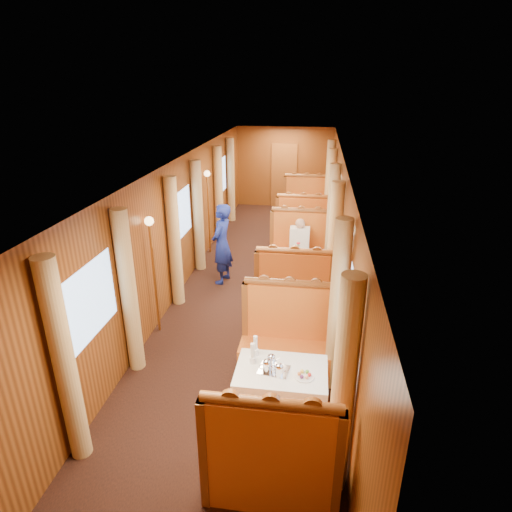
% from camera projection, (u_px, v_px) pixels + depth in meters
% --- Properties ---
extents(floor, '(3.00, 12.00, 0.01)m').
position_uv_depth(floor, '(258.00, 288.00, 8.48)').
color(floor, black).
rests_on(floor, ground).
extents(ceiling, '(3.00, 12.00, 0.01)m').
position_uv_depth(ceiling, '(258.00, 161.00, 7.52)').
color(ceiling, silver).
rests_on(ceiling, wall_left).
extents(wall_far, '(3.00, 0.01, 2.50)m').
position_uv_depth(wall_far, '(284.00, 168.00, 13.49)').
color(wall_far, brown).
rests_on(wall_far, floor).
extents(wall_left, '(0.01, 12.00, 2.50)m').
position_uv_depth(wall_left, '(181.00, 225.00, 8.20)').
color(wall_left, brown).
rests_on(wall_left, floor).
extents(wall_right, '(0.01, 12.00, 2.50)m').
position_uv_depth(wall_right, '(340.00, 232.00, 7.80)').
color(wall_right, brown).
rests_on(wall_right, floor).
extents(doorway_far, '(0.80, 0.04, 2.00)m').
position_uv_depth(doorway_far, '(284.00, 176.00, 13.56)').
color(doorway_far, brown).
rests_on(doorway_far, floor).
extents(table_near, '(1.05, 0.72, 0.75)m').
position_uv_depth(table_near, '(281.00, 396.00, 5.03)').
color(table_near, white).
rests_on(table_near, floor).
extents(banquette_near_fwd, '(1.30, 0.55, 1.34)m').
position_uv_depth(banquette_near_fwd, '(271.00, 464.00, 4.09)').
color(banquette_near_fwd, '#BD3D15').
rests_on(banquette_near_fwd, floor).
extents(banquette_near_aft, '(1.30, 0.55, 1.34)m').
position_uv_depth(banquette_near_aft, '(287.00, 344.00, 5.94)').
color(banquette_near_aft, '#BD3D15').
rests_on(banquette_near_aft, floor).
extents(table_mid, '(1.05, 0.72, 0.75)m').
position_uv_depth(table_mid, '(297.00, 273.00, 8.24)').
color(table_mid, white).
rests_on(table_mid, floor).
extents(banquette_mid_fwd, '(1.30, 0.55, 1.34)m').
position_uv_depth(banquette_mid_fwd, '(294.00, 295.00, 7.29)').
color(banquette_mid_fwd, '#BD3D15').
rests_on(banquette_mid_fwd, floor).
extents(banquette_mid_aft, '(1.30, 0.55, 1.34)m').
position_uv_depth(banquette_mid_aft, '(299.00, 251.00, 9.15)').
color(banquette_mid_aft, '#BD3D15').
rests_on(banquette_mid_aft, floor).
extents(table_far, '(1.05, 0.72, 0.75)m').
position_uv_depth(table_far, '(304.00, 219.00, 11.44)').
color(table_far, white).
rests_on(table_far, floor).
extents(banquette_far_fwd, '(1.30, 0.55, 1.34)m').
position_uv_depth(banquette_far_fwd, '(302.00, 229.00, 10.49)').
color(banquette_far_fwd, '#BD3D15').
rests_on(banquette_far_fwd, floor).
extents(banquette_far_aft, '(1.30, 0.55, 1.34)m').
position_uv_depth(banquette_far_aft, '(305.00, 207.00, 12.35)').
color(banquette_far_aft, '#BD3D15').
rests_on(banquette_far_aft, floor).
extents(tea_tray, '(0.38, 0.31, 0.01)m').
position_uv_depth(tea_tray, '(274.00, 370.00, 4.88)').
color(tea_tray, silver).
rests_on(tea_tray, table_near).
extents(teapot_left, '(0.20, 0.17, 0.13)m').
position_uv_depth(teapot_left, '(267.00, 367.00, 4.82)').
color(teapot_left, silver).
rests_on(teapot_left, tea_tray).
extents(teapot_right, '(0.19, 0.16, 0.13)m').
position_uv_depth(teapot_right, '(279.00, 372.00, 4.75)').
color(teapot_right, silver).
rests_on(teapot_right, tea_tray).
extents(teapot_back, '(0.19, 0.17, 0.13)m').
position_uv_depth(teapot_back, '(271.00, 362.00, 4.92)').
color(teapot_back, silver).
rests_on(teapot_back, tea_tray).
extents(fruit_plate, '(0.23, 0.23, 0.05)m').
position_uv_depth(fruit_plate, '(304.00, 375.00, 4.77)').
color(fruit_plate, white).
rests_on(fruit_plate, table_near).
extents(cup_inboard, '(0.08, 0.08, 0.26)m').
position_uv_depth(cup_inboard, '(253.00, 355.00, 4.97)').
color(cup_inboard, white).
rests_on(cup_inboard, table_near).
extents(cup_outboard, '(0.08, 0.08, 0.26)m').
position_uv_depth(cup_outboard, '(255.00, 348.00, 5.11)').
color(cup_outboard, white).
rests_on(cup_outboard, table_near).
extents(rose_vase_mid, '(0.06, 0.06, 0.36)m').
position_uv_depth(rose_vase_mid, '(298.00, 246.00, 8.04)').
color(rose_vase_mid, silver).
rests_on(rose_vase_mid, table_mid).
extents(rose_vase_far, '(0.06, 0.06, 0.36)m').
position_uv_depth(rose_vase_far, '(305.00, 199.00, 11.21)').
color(rose_vase_far, silver).
rests_on(rose_vase_far, table_far).
extents(window_left_near, '(0.01, 1.20, 0.90)m').
position_uv_depth(window_left_near, '(89.00, 303.00, 4.92)').
color(window_left_near, '#87ADDD').
rests_on(window_left_near, wall_left).
extents(curtain_left_near_a, '(0.22, 0.22, 2.35)m').
position_uv_depth(curtain_left_near_a, '(64.00, 364.00, 4.29)').
color(curtain_left_near_a, tan).
rests_on(curtain_left_near_a, floor).
extents(curtain_left_near_b, '(0.22, 0.22, 2.35)m').
position_uv_depth(curtain_left_near_b, '(129.00, 293.00, 5.72)').
color(curtain_left_near_b, tan).
rests_on(curtain_left_near_b, floor).
extents(window_right_near, '(0.01, 1.20, 0.90)m').
position_uv_depth(window_right_near, '(352.00, 322.00, 4.53)').
color(window_right_near, '#87ADDD').
rests_on(window_right_near, wall_right).
extents(curtain_right_near_a, '(0.22, 0.22, 2.35)m').
position_uv_depth(curtain_right_near_a, '(343.00, 391.00, 3.93)').
color(curtain_right_near_a, tan).
rests_on(curtain_right_near_a, floor).
extents(curtain_right_near_b, '(0.22, 0.22, 2.35)m').
position_uv_depth(curtain_right_near_b, '(338.00, 308.00, 5.36)').
color(curtain_right_near_b, tan).
rests_on(curtain_right_near_b, floor).
extents(window_left_mid, '(0.01, 1.20, 0.90)m').
position_uv_depth(window_left_mid, '(181.00, 215.00, 8.12)').
color(window_left_mid, '#87ADDD').
rests_on(window_left_mid, wall_left).
extents(curtain_left_mid_a, '(0.22, 0.22, 2.35)m').
position_uv_depth(curtain_left_mid_a, '(174.00, 243.00, 7.49)').
color(curtain_left_mid_a, tan).
rests_on(curtain_left_mid_a, floor).
extents(curtain_left_mid_b, '(0.22, 0.22, 2.35)m').
position_uv_depth(curtain_left_mid_b, '(198.00, 217.00, 8.92)').
color(curtain_left_mid_b, tan).
rests_on(curtain_left_mid_b, floor).
extents(window_right_mid, '(0.01, 1.20, 0.90)m').
position_uv_depth(window_right_mid, '(340.00, 221.00, 7.73)').
color(window_right_mid, '#87ADDD').
rests_on(window_right_mid, wall_right).
extents(curtain_right_mid_a, '(0.22, 0.22, 2.35)m').
position_uv_depth(curtain_right_mid_a, '(334.00, 251.00, 7.13)').
color(curtain_right_mid_a, tan).
rests_on(curtain_right_mid_a, floor).
extents(curtain_right_mid_b, '(0.22, 0.22, 2.35)m').
position_uv_depth(curtain_right_mid_b, '(332.00, 222.00, 8.56)').
color(curtain_right_mid_b, tan).
rests_on(curtain_right_mid_b, floor).
extents(window_left_far, '(0.01, 1.20, 0.90)m').
position_uv_depth(window_left_far, '(221.00, 176.00, 11.32)').
color(window_left_far, '#87ADDD').
rests_on(window_left_far, wall_left).
extents(curtain_left_far_a, '(0.22, 0.22, 2.35)m').
position_uv_depth(curtain_left_far_a, '(219.00, 194.00, 10.70)').
color(curtain_left_far_a, tan).
rests_on(curtain_left_far_a, floor).
extents(curtain_left_far_b, '(0.22, 0.22, 2.35)m').
position_uv_depth(curtain_left_far_b, '(231.00, 180.00, 12.12)').
color(curtain_left_far_b, tan).
rests_on(curtain_left_far_b, floor).
extents(window_right_far, '(0.01, 1.20, 0.90)m').
position_uv_depth(window_right_far, '(334.00, 180.00, 10.93)').
color(window_right_far, '#87ADDD').
rests_on(window_right_far, wall_right).
extents(curtain_right_far_a, '(0.22, 0.22, 2.35)m').
position_uv_depth(curtain_right_far_a, '(330.00, 198.00, 10.34)').
color(curtain_right_far_a, tan).
rests_on(curtain_right_far_a, floor).
extents(curtain_right_far_b, '(0.22, 0.22, 2.35)m').
position_uv_depth(curtain_right_far_b, '(329.00, 184.00, 11.76)').
color(curtain_right_far_b, tan).
rests_on(curtain_right_far_b, floor).
extents(sconce_left_fore, '(0.14, 0.14, 1.95)m').
position_uv_depth(sconce_left_fore, '(152.00, 252.00, 6.53)').
color(sconce_left_fore, '#BF8C3F').
rests_on(sconce_left_fore, floor).
extents(sconce_right_fore, '(0.14, 0.14, 1.95)m').
position_uv_depth(sconce_right_fore, '(338.00, 262.00, 6.16)').
color(sconce_right_fore, '#BF8C3F').
rests_on(sconce_right_fore, floor).
extents(sconce_left_aft, '(0.14, 0.14, 1.95)m').
position_uv_depth(sconce_left_aft, '(208.00, 195.00, 9.73)').
color(sconce_left_aft, '#BF8C3F').
rests_on(sconce_left_aft, floor).
extents(sconce_right_aft, '(0.14, 0.14, 1.95)m').
position_uv_depth(sconce_right_aft, '(332.00, 200.00, 9.37)').
color(sconce_right_aft, '#BF8C3F').
rests_on(sconce_right_aft, floor).
extents(steward, '(0.50, 0.66, 1.63)m').
position_uv_depth(steward, '(222.00, 244.00, 8.44)').
color(steward, navy).
rests_on(steward, floor).
extents(passenger, '(0.40, 0.44, 0.76)m').
position_uv_depth(passenger, '(299.00, 241.00, 8.81)').
color(passenger, beige).
rests_on(passenger, banquette_mid_aft).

